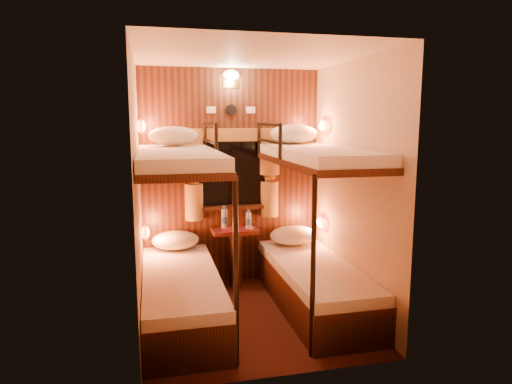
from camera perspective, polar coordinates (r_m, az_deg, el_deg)
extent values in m
plane|color=#34170E|center=(4.49, -0.58, -15.24)|extent=(2.10, 2.10, 0.00)
plane|color=silver|center=(4.13, -0.63, 16.76)|extent=(2.10, 2.10, 0.00)
plane|color=#C6B293|center=(5.16, -3.13, 1.85)|extent=(2.40, 0.00, 2.40)
plane|color=#C6B293|center=(3.14, 3.56, -2.85)|extent=(2.40, 0.00, 2.40)
plane|color=#C6B293|center=(4.05, -14.56, -0.43)|extent=(0.00, 2.40, 2.40)
plane|color=#C6B293|center=(4.46, 12.03, 0.53)|extent=(0.00, 2.40, 2.40)
cube|color=black|center=(5.15, -3.10, 1.83)|extent=(2.00, 0.03, 2.40)
cube|color=black|center=(4.40, -9.31, -13.39)|extent=(0.70, 1.90, 0.35)
cube|color=white|center=(4.32, -9.39, -10.63)|extent=(0.68, 1.88, 0.10)
cube|color=black|center=(4.09, -9.76, 3.36)|extent=(0.70, 1.90, 0.06)
cube|color=white|center=(4.08, -9.79, 4.48)|extent=(0.68, 1.88, 0.10)
cylinder|color=black|center=(3.41, -2.52, -10.18)|extent=(0.04, 0.04, 1.45)
cylinder|color=black|center=(4.98, -6.40, 6.63)|extent=(0.04, 0.04, 0.32)
cylinder|color=black|center=(4.14, -4.99, 6.16)|extent=(0.04, 0.04, 0.32)
cylinder|color=black|center=(4.56, -5.79, 8.43)|extent=(0.04, 0.85, 0.04)
cylinder|color=black|center=(4.56, -5.76, 6.29)|extent=(0.03, 0.85, 0.03)
cube|color=black|center=(4.66, 7.24, -12.06)|extent=(0.70, 1.90, 0.35)
cube|color=white|center=(4.58, 7.30, -9.43)|extent=(0.68, 1.88, 0.10)
cube|color=black|center=(4.36, 7.57, 3.76)|extent=(0.70, 1.90, 0.06)
cube|color=white|center=(4.36, 7.60, 4.81)|extent=(0.68, 1.88, 0.10)
cylinder|color=black|center=(3.56, 7.15, -9.39)|extent=(0.04, 0.04, 1.45)
cylinder|color=black|center=(5.09, 0.38, 6.73)|extent=(0.04, 0.04, 0.32)
cylinder|color=black|center=(4.27, 3.05, 6.27)|extent=(0.04, 0.04, 0.32)
cylinder|color=black|center=(4.67, 1.61, 8.48)|extent=(0.04, 0.85, 0.04)
cylinder|color=black|center=(4.68, 1.60, 6.40)|extent=(0.03, 0.85, 0.03)
cube|color=black|center=(5.12, -3.07, 2.36)|extent=(0.98, 0.02, 0.78)
cube|color=black|center=(5.11, -3.05, 2.35)|extent=(0.90, 0.01, 0.70)
cube|color=black|center=(5.14, -2.94, -1.91)|extent=(1.00, 0.12, 0.04)
cube|color=olive|center=(5.05, -3.04, 7.16)|extent=(1.10, 0.06, 0.14)
cylinder|color=olive|center=(5.00, -7.86, 4.20)|extent=(0.22, 0.22, 0.40)
cylinder|color=olive|center=(5.03, -7.81, 1.58)|extent=(0.11, 0.11, 0.12)
cylinder|color=olive|center=(5.06, -7.75, -1.22)|extent=(0.20, 0.20, 0.40)
torus|color=#B27734|center=(5.03, -7.81, 1.58)|extent=(0.14, 0.14, 0.02)
cylinder|color=olive|center=(5.15, 1.73, 4.42)|extent=(0.22, 0.22, 0.40)
cylinder|color=olive|center=(5.18, 1.72, 1.88)|extent=(0.11, 0.11, 0.12)
cylinder|color=olive|center=(5.21, 1.71, -0.85)|extent=(0.20, 0.20, 0.40)
torus|color=#B27734|center=(5.18, 1.72, 1.88)|extent=(0.14, 0.14, 0.02)
cylinder|color=black|center=(5.09, -3.14, 10.21)|extent=(0.12, 0.02, 0.12)
cube|color=silver|center=(5.05, -5.63, 10.19)|extent=(0.10, 0.01, 0.07)
cube|color=silver|center=(5.13, -0.68, 10.22)|extent=(0.10, 0.01, 0.07)
cube|color=#B27734|center=(5.10, -3.16, 13.25)|extent=(0.18, 0.01, 0.08)
ellipsoid|color=#FFCC8C|center=(5.09, -3.13, 14.39)|extent=(0.18, 0.09, 0.11)
ellipsoid|color=#FF6126|center=(4.83, -13.66, -4.93)|extent=(0.08, 0.20, 0.13)
torus|color=#B27734|center=(4.83, -13.66, -4.93)|extent=(0.02, 0.17, 0.17)
ellipsoid|color=#FF6126|center=(4.69, -14.16, 7.97)|extent=(0.08, 0.20, 0.13)
torus|color=#B27734|center=(4.69, -14.16, 7.97)|extent=(0.02, 0.17, 0.17)
ellipsoid|color=#FF6126|center=(5.17, 8.16, -3.84)|extent=(0.08, 0.20, 0.13)
torus|color=#B27734|center=(5.17, 8.16, -3.84)|extent=(0.02, 0.17, 0.17)
ellipsoid|color=#FF6126|center=(5.04, 8.44, 8.21)|extent=(0.08, 0.20, 0.13)
torus|color=#B27734|center=(5.04, 8.44, 8.21)|extent=(0.02, 0.17, 0.17)
cube|color=#521312|center=(5.07, -2.68, -4.83)|extent=(0.50, 0.34, 0.04)
cube|color=black|center=(5.16, -2.65, -8.33)|extent=(0.08, 0.30, 0.61)
cube|color=maroon|center=(5.07, -2.68, -4.59)|extent=(0.30, 0.34, 0.01)
cylinder|color=#99BFE5|center=(5.06, -3.97, -3.37)|extent=(0.07, 0.07, 0.22)
cylinder|color=#3A5CAF|center=(5.07, -3.97, -3.49)|extent=(0.07, 0.07, 0.08)
cylinder|color=#3A5CAF|center=(5.04, -3.98, -1.93)|extent=(0.04, 0.04, 0.03)
cylinder|color=#99BFE5|center=(5.03, -0.94, -3.62)|extent=(0.06, 0.06, 0.19)
cylinder|color=#3A5CAF|center=(5.03, -0.94, -3.72)|extent=(0.06, 0.06, 0.06)
cylinder|color=#3A5CAF|center=(5.01, -0.94, -2.37)|extent=(0.03, 0.03, 0.03)
cube|color=silver|center=(5.11, -0.92, -4.44)|extent=(0.10, 0.09, 0.01)
cube|color=silver|center=(5.10, -0.68, -4.49)|extent=(0.07, 0.06, 0.01)
ellipsoid|color=white|center=(5.03, -10.04, -5.95)|extent=(0.51, 0.36, 0.20)
ellipsoid|color=white|center=(5.15, 4.69, -5.41)|extent=(0.53, 0.38, 0.21)
ellipsoid|color=white|center=(4.67, -10.29, 6.91)|extent=(0.49, 0.35, 0.19)
ellipsoid|color=white|center=(5.03, 4.72, 7.26)|extent=(0.53, 0.38, 0.21)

